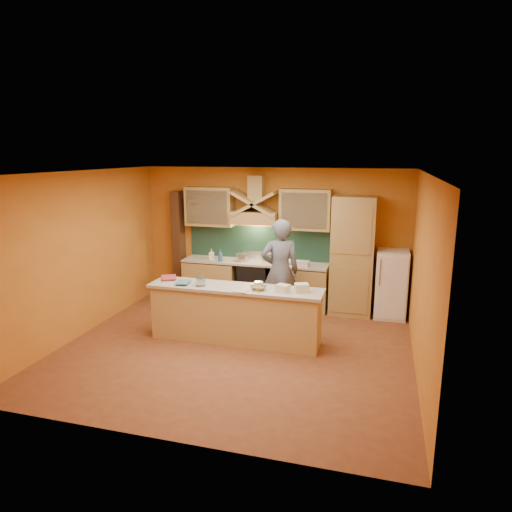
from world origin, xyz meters
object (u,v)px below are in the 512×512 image
(fridge, at_px, (391,284))
(kitchen_scale, at_px, (259,286))
(person, at_px, (280,271))
(mixing_bowl, at_px, (258,288))
(stove, at_px, (255,283))

(fridge, xyz_separation_m, kitchen_scale, (-2.09, -1.92, 0.35))
(person, bearing_deg, fridge, -177.66)
(fridge, relative_size, mixing_bowl, 5.08)
(stove, xyz_separation_m, person, (0.72, -0.84, 0.52))
(fridge, distance_m, mixing_bowl, 2.88)
(kitchen_scale, xyz_separation_m, mixing_bowl, (0.01, -0.04, -0.02))
(stove, distance_m, fridge, 2.71)
(mixing_bowl, bearing_deg, kitchen_scale, 98.69)
(kitchen_scale, bearing_deg, fridge, 37.47)
(fridge, bearing_deg, mixing_bowl, -136.86)
(fridge, distance_m, person, 2.18)
(stove, relative_size, mixing_bowl, 3.51)
(stove, bearing_deg, person, -49.46)
(fridge, relative_size, person, 0.67)
(person, xyz_separation_m, kitchen_scale, (-0.11, -1.08, 0.03))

